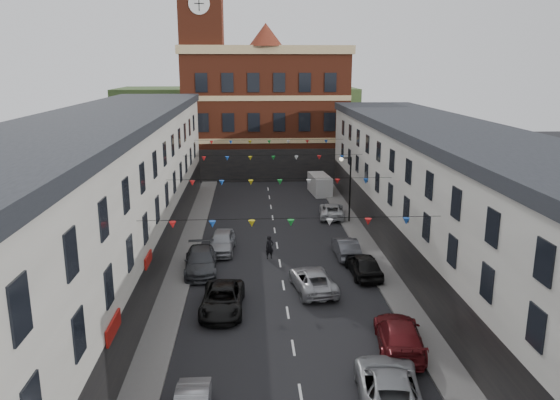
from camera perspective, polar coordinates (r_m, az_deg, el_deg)
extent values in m
plane|color=black|center=(35.58, 0.35, -8.91)|extent=(160.00, 160.00, 0.00)
cube|color=#605E5B|center=(37.66, -10.48, -7.71)|extent=(1.80, 64.00, 0.15)
cube|color=#605E5B|center=(38.41, 10.58, -7.27)|extent=(1.80, 64.00, 0.15)
cube|color=#BCB7A9|center=(36.19, -18.73, -0.92)|extent=(8.00, 56.00, 10.00)
cube|color=black|center=(35.27, -19.41, 7.52)|extent=(8.40, 56.00, 0.70)
cube|color=black|center=(36.32, -12.11, -6.04)|extent=(0.12, 56.00, 3.20)
cube|color=silver|center=(37.63, 18.50, -1.13)|extent=(8.00, 56.00, 9.00)
cube|color=black|center=(36.73, 19.09, 6.20)|extent=(8.40, 56.00, 0.70)
cube|color=black|center=(37.19, 12.32, -5.57)|extent=(0.12, 56.00, 3.20)
cube|color=maroon|center=(71.03, -1.58, 8.86)|extent=(20.00, 12.00, 15.00)
cube|color=tan|center=(70.77, -1.62, 15.32)|extent=(20.60, 12.60, 1.00)
cone|color=maroon|center=(65.83, -1.50, 16.90)|extent=(4.00, 4.00, 2.60)
cube|color=maroon|center=(67.96, -8.01, 12.30)|extent=(5.00, 5.00, 24.00)
cylinder|color=white|center=(65.73, -8.46, 19.65)|extent=(2.40, 0.12, 2.40)
cube|color=#2E4620|center=(95.15, -4.44, 8.61)|extent=(40.00, 14.00, 10.00)
cylinder|color=black|center=(48.77, 7.32, 1.02)|extent=(0.14, 0.14, 6.00)
cylinder|color=black|center=(48.14, 6.96, 4.38)|extent=(0.90, 0.10, 0.10)
sphere|color=beige|center=(48.08, 6.43, 4.27)|extent=(0.36, 0.36, 0.36)
imported|color=black|center=(32.02, -6.04, -10.30)|extent=(2.57, 5.23, 1.43)
imported|color=#3C3E43|center=(37.92, -8.28, -6.34)|extent=(2.49, 5.43, 1.54)
imported|color=#A0A2A9|center=(41.64, -6.09, -4.35)|extent=(2.15, 4.79, 1.60)
imported|color=gray|center=(24.42, 11.31, -18.62)|extent=(3.34, 6.00, 1.59)
imported|color=maroon|center=(28.52, 12.36, -13.64)|extent=(2.84, 5.57, 1.55)
imported|color=black|center=(37.28, 8.75, -6.71)|extent=(2.07, 4.64, 1.55)
imported|color=#494A50|center=(40.70, 6.90, -4.94)|extent=(1.62, 4.38, 1.43)
imported|color=silver|center=(50.86, 5.43, -1.10)|extent=(2.72, 4.99, 1.33)
imported|color=#9FA0A6|center=(34.66, 3.45, -8.32)|extent=(2.98, 5.30, 1.40)
cube|color=beige|center=(60.07, 4.17, 1.64)|extent=(2.26, 4.86, 2.08)
imported|color=black|center=(39.96, -1.10, -4.97)|extent=(0.74, 0.61, 1.73)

